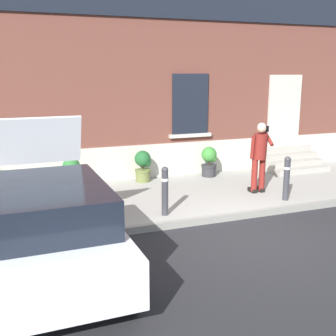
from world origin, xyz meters
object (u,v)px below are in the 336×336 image
object	(u,v)px
hatchback_car_white	(52,226)
planter_olive	(143,165)
planter_terracotta	(72,173)
bollard_near_person	(287,177)
bollard_far_left	(165,189)
person_on_phone	(260,153)
planter_charcoal	(209,161)

from	to	relation	value
hatchback_car_white	planter_olive	xyz separation A→B (m)	(2.87, 4.49, -0.19)
planter_terracotta	bollard_near_person	bearing A→B (deg)	-29.47
bollard_far_left	planter_terracotta	size ratio (longest dim) A/B	1.22
person_on_phone	planter_charcoal	bearing A→B (deg)	95.26
planter_olive	planter_charcoal	world-z (taller)	same
planter_terracotta	planter_olive	xyz separation A→B (m)	(1.96, 0.26, 0.00)
bollard_near_person	person_on_phone	xyz separation A→B (m)	(-0.26, 0.78, 0.44)
bollard_near_person	planter_charcoal	bearing A→B (deg)	103.37
person_on_phone	planter_terracotta	distance (m)	4.70
bollard_far_left	planter_charcoal	xyz separation A→B (m)	(2.38, 2.74, -0.11)
bollard_far_left	planter_olive	size ratio (longest dim) A/B	1.22
planter_charcoal	person_on_phone	bearing A→B (deg)	-78.66
hatchback_car_white	planter_terracotta	xyz separation A→B (m)	(0.91, 4.23, -0.19)
hatchback_car_white	planter_charcoal	bearing A→B (deg)	42.31
bollard_near_person	bollard_far_left	bearing A→B (deg)	180.00
planter_terracotta	planter_olive	bearing A→B (deg)	7.63
hatchback_car_white	bollard_near_person	bearing A→B (deg)	16.74
bollard_far_left	planter_charcoal	bearing A→B (deg)	49.08
hatchback_car_white	person_on_phone	xyz separation A→B (m)	(5.22, 2.43, 0.35)
bollard_near_person	bollard_far_left	xyz separation A→B (m)	(-3.03, 0.00, 0.00)
person_on_phone	planter_charcoal	size ratio (longest dim) A/B	2.04
planter_olive	hatchback_car_white	bearing A→B (deg)	-122.54
planter_charcoal	hatchback_car_white	bearing A→B (deg)	-137.69
hatchback_car_white	bollard_near_person	distance (m)	5.72
planter_olive	planter_charcoal	size ratio (longest dim) A/B	1.00
hatchback_car_white	planter_terracotta	world-z (taller)	hatchback_car_white
bollard_near_person	planter_terracotta	distance (m)	5.25
planter_charcoal	planter_olive	bearing A→B (deg)	177.07
person_on_phone	planter_terracotta	world-z (taller)	person_on_phone
bollard_far_left	planter_olive	bearing A→B (deg)	81.60
hatchback_car_white	bollard_far_left	distance (m)	2.95
planter_olive	bollard_near_person	bearing A→B (deg)	-47.45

